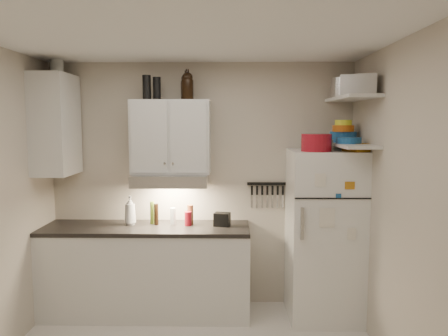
{
  "coord_description": "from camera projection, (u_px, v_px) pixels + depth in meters",
  "views": [
    {
      "loc": [
        0.31,
        -3.14,
        1.98
      ],
      "look_at": [
        0.25,
        0.9,
        1.55
      ],
      "focal_mm": 35.0,
      "sensor_mm": 36.0,
      "label": 1
    }
  ],
  "objects": [
    {
      "name": "bowl_yellow",
      "position": [
        343.0,
        123.0,
        4.32
      ],
      "size": [
        0.17,
        0.17,
        0.05
      ],
      "primitive_type": "cylinder",
      "color": "yellow",
      "rests_on": "bowl_orange"
    },
    {
      "name": "tin_a",
      "position": [
        351.0,
        85.0,
        3.99
      ],
      "size": [
        0.23,
        0.22,
        0.19
      ],
      "primitive_type": "cube",
      "rotation": [
        0.0,
        0.0,
        -0.33
      ],
      "color": "#AAAAAD",
      "rests_on": "shelf_hi"
    },
    {
      "name": "upper_cabinet",
      "position": [
        171.0,
        137.0,
        4.48
      ],
      "size": [
        0.8,
        0.33,
        0.75
      ],
      "primitive_type": "cube",
      "color": "silver",
      "rests_on": "back_wall"
    },
    {
      "name": "caddy",
      "position": [
        222.0,
        219.0,
        4.45
      ],
      "size": [
        0.18,
        0.14,
        0.13
      ],
      "primitive_type": "cube",
      "rotation": [
        0.0,
        0.0,
        -0.23
      ],
      "color": "black",
      "rests_on": "countertop"
    },
    {
      "name": "fridge",
      "position": [
        324.0,
        235.0,
        4.38
      ],
      "size": [
        0.7,
        0.68,
        1.7
      ],
      "primitive_type": "cube",
      "color": "white",
      "rests_on": "floor"
    },
    {
      "name": "growler_b",
      "position": [
        188.0,
        86.0,
        4.36
      ],
      "size": [
        0.13,
        0.13,
        0.28
      ],
      "primitive_type": null,
      "rotation": [
        0.0,
        0.0,
        -0.13
      ],
      "color": "black",
      "rests_on": "upper_cabinet"
    },
    {
      "name": "pepper_mill",
      "position": [
        190.0,
        215.0,
        4.52
      ],
      "size": [
        0.06,
        0.06,
        0.2
      ],
      "primitive_type": "cylinder",
      "rotation": [
        0.0,
        0.0,
        -0.02
      ],
      "color": "brown",
      "rests_on": "countertop"
    },
    {
      "name": "clear_bottle",
      "position": [
        173.0,
        216.0,
        4.51
      ],
      "size": [
        0.07,
        0.07,
        0.17
      ],
      "primitive_type": "cylinder",
      "rotation": [
        0.0,
        0.0,
        0.3
      ],
      "color": "silver",
      "rests_on": "countertop"
    },
    {
      "name": "ceiling",
      "position": [
        186.0,
        31.0,
        3.06
      ],
      "size": [
        3.2,
        3.0,
        0.02
      ],
      "primitive_type": "cube",
      "color": "white",
      "rests_on": "ground"
    },
    {
      "name": "thermos_a",
      "position": [
        157.0,
        88.0,
        4.4
      ],
      "size": [
        0.08,
        0.08,
        0.23
      ],
      "primitive_type": "cylinder",
      "rotation": [
        0.0,
        0.0,
        -0.05
      ],
      "color": "black",
      "rests_on": "upper_cabinet"
    },
    {
      "name": "bowl_teal",
      "position": [
        343.0,
        137.0,
        4.37
      ],
      "size": [
        0.26,
        0.26,
        0.11
      ],
      "primitive_type": "cylinder",
      "color": "#19508C",
      "rests_on": "shelf_lo"
    },
    {
      "name": "dutch_oven",
      "position": [
        316.0,
        143.0,
        4.12
      ],
      "size": [
        0.34,
        0.34,
        0.17
      ],
      "primitive_type": "cylinder",
      "rotation": [
        0.0,
        0.0,
        0.23
      ],
      "color": "maroon",
      "rests_on": "fridge"
    },
    {
      "name": "base_cabinet",
      "position": [
        147.0,
        272.0,
        4.49
      ],
      "size": [
        2.1,
        0.6,
        0.88
      ],
      "primitive_type": "cube",
      "color": "silver",
      "rests_on": "floor"
    },
    {
      "name": "book_stack",
      "position": [
        357.0,
        148.0,
        4.1
      ],
      "size": [
        0.25,
        0.28,
        0.08
      ],
      "primitive_type": "cube",
      "rotation": [
        0.0,
        0.0,
        0.38
      ],
      "color": "#B67216",
      "rests_on": "fridge"
    },
    {
      "name": "stock_pot",
      "position": [
        345.0,
        88.0,
        4.36
      ],
      "size": [
        0.36,
        0.36,
        0.2
      ],
      "primitive_type": "cylinder",
      "rotation": [
        0.0,
        0.0,
        -0.4
      ],
      "color": "silver",
      "rests_on": "shelf_hi"
    },
    {
      "name": "countertop",
      "position": [
        146.0,
        228.0,
        4.44
      ],
      "size": [
        2.1,
        0.62,
        0.04
      ],
      "primitive_type": "cube",
      "color": "black",
      "rests_on": "base_cabinet"
    },
    {
      "name": "shelf_hi",
      "position": [
        352.0,
        98.0,
        4.1
      ],
      "size": [
        0.3,
        0.95,
        0.03
      ],
      "primitive_type": "cube",
      "color": "silver",
      "rests_on": "right_wall"
    },
    {
      "name": "shelf_lo",
      "position": [
        350.0,
        145.0,
        4.15
      ],
      "size": [
        0.3,
        0.95,
        0.03
      ],
      "primitive_type": "cube",
      "color": "silver",
      "rests_on": "right_wall"
    },
    {
      "name": "bowl_orange",
      "position": [
        343.0,
        128.0,
        4.32
      ],
      "size": [
        0.21,
        0.21,
        0.06
      ],
      "primitive_type": "cylinder",
      "color": "#C65A12",
      "rests_on": "bowl_teal"
    },
    {
      "name": "side_jar",
      "position": [
        57.0,
        66.0,
        4.38
      ],
      "size": [
        0.14,
        0.14,
        0.18
      ],
      "primitive_type": "cylinder",
      "rotation": [
        0.0,
        0.0,
        0.09
      ],
      "color": "silver",
      "rests_on": "side_cabinet"
    },
    {
      "name": "vinegar_bottle",
      "position": [
        156.0,
        214.0,
        4.49
      ],
      "size": [
        0.05,
        0.05,
        0.22
      ],
      "primitive_type": "cylinder",
      "rotation": [
        0.0,
        0.0,
        0.14
      ],
      "color": "black",
      "rests_on": "countertop"
    },
    {
      "name": "tin_b",
      "position": [
        367.0,
        84.0,
        3.75
      ],
      "size": [
        0.22,
        0.22,
        0.17
      ],
      "primitive_type": "cube",
      "rotation": [
        0.0,
        0.0,
        -0.32
      ],
      "color": "#AAAAAD",
      "rests_on": "shelf_hi"
    },
    {
      "name": "oil_bottle",
      "position": [
        152.0,
        213.0,
        4.54
      ],
      "size": [
        0.06,
        0.06,
        0.23
      ],
      "primitive_type": "cylinder",
      "rotation": [
        0.0,
        0.0,
        -0.28
      ],
      "color": "#4B6218",
      "rests_on": "countertop"
    },
    {
      "name": "plates",
      "position": [
        349.0,
        140.0,
        4.09
      ],
      "size": [
        0.3,
        0.3,
        0.06
      ],
      "primitive_type": "cylinder",
      "rotation": [
        0.0,
        0.0,
        -0.38
      ],
      "color": "#19508C",
      "rests_on": "shelf_lo"
    },
    {
      "name": "knife_strip",
      "position": [
        267.0,
        184.0,
        4.66
      ],
      "size": [
        0.42,
        0.02,
        0.03
      ],
      "primitive_type": "cube",
      "color": "black",
      "rests_on": "back_wall"
    },
    {
      "name": "right_wall",
      "position": [
        409.0,
        215.0,
        3.17
      ],
      "size": [
        0.02,
        3.0,
        2.6
      ],
      "primitive_type": "cube",
      "color": "#BDB2A1",
      "rests_on": "ground"
    },
    {
      "name": "spice_jar",
      "position": [
        329.0,
        145.0,
        4.17
      ],
      "size": [
        0.08,
        0.08,
        0.11
      ],
      "primitive_type": "cylinder",
      "rotation": [
        0.0,
        0.0,
        -0.21
      ],
      "color": "silver",
      "rests_on": "fridge"
    },
    {
      "name": "growler_a",
      "position": [
        186.0,
        86.0,
        4.43
      ],
      "size": [
        0.13,
        0.13,
        0.27
      ],
      "primitive_type": null,
      "rotation": [
        0.0,
        0.0,
        -0.09
      ],
      "color": "black",
      "rests_on": "upper_cabinet"
    },
    {
      "name": "back_wall",
      "position": [
        202.0,
        185.0,
        4.7
      ],
      "size": [
        3.2,
        0.02,
        2.6
      ],
      "primitive_type": "cube",
      "color": "#BDB2A1",
      "rests_on": "ground"
    },
    {
      "name": "thermos_b",
      "position": [
        147.0,
        87.0,
        4.37
      ],
      "size": [
        0.1,
        0.1,
        0.24
      ],
      "primitive_type": "cylinder",
      "rotation": [
        0.0,
        0.0,
        -0.26
      ],
      "color": "black",
      "rests_on": "upper_cabinet"
    },
    {
      "name": "soap_bottle",
      "position": [
        130.0,
        209.0,
        4.5
      ],
      "size": [
        0.17,
        0.17,
        0.34
      ],
      "primitive_type": "imported",
      "rotation": [
        0.0,
        0.0,
        0.37
      ],
      "color": "silver",
      "rests_on": "countertop"
    },
    {
      "name": "red_jar",
      "position": [
        188.0,
        219.0,
        4.46
      ],
      "size": [
        0.09,
        0.09,
        0.15
      ],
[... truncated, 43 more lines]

